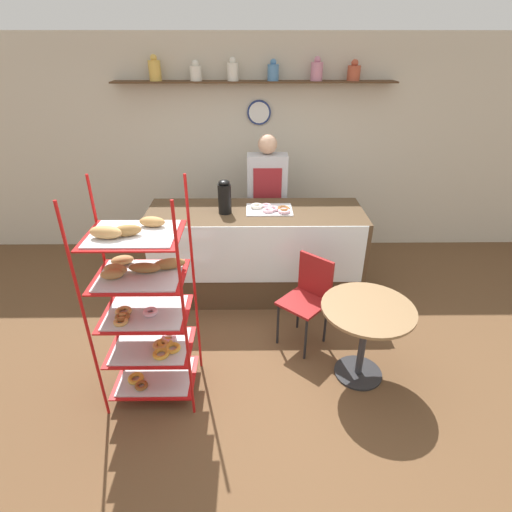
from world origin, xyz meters
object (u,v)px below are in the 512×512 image
Objects in this scene: cafe_table at (366,324)px; cafe_chair at (309,292)px; person_worker at (267,199)px; coffee_carafe at (225,197)px; pastry_rack at (144,304)px; donut_tray_counter at (271,209)px.

cafe_chair reaches higher than cafe_table.
cafe_chair is at bearing 129.88° from cafe_table.
cafe_table is at bearing -68.74° from person_worker.
coffee_carafe reaches higher than cafe_table.
pastry_rack reaches higher than cafe_table.
cafe_table is 1.62m from donut_tray_counter.
cafe_table is 0.86× the size of cafe_chair.
pastry_rack is 2.30m from person_worker.
pastry_rack is 1.06× the size of person_worker.
person_worker is 3.45× the size of donut_tray_counter.
cafe_table is (0.75, -1.93, -0.37)m from person_worker.
pastry_rack reaches higher than coffee_carafe.
person_worker is 2.23× the size of cafe_table.
person_worker is at bearing 111.26° from cafe_table.
cafe_chair is at bearing 25.27° from pastry_rack.
donut_tray_counter is (0.03, -0.57, 0.10)m from person_worker.
pastry_rack is 3.66× the size of donut_tray_counter.
donut_tray_counter is at bearing 152.52° from cafe_chair.
pastry_rack is 2.36× the size of cafe_table.
coffee_carafe is (-0.46, -0.62, 0.26)m from person_worker.
coffee_carafe is 0.73× the size of donut_tray_counter.
coffee_carafe reaches higher than donut_tray_counter.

